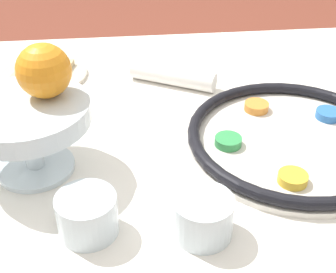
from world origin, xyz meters
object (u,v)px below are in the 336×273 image
fruit_stand (27,120)px  bread_plate (43,74)px  seder_plate (292,138)px  orange_fruit (44,71)px  cup_far (203,217)px  cup_mid (87,215)px  napkin_roll (171,76)px

fruit_stand → bread_plate: bearing=-85.7°
seder_plate → orange_fruit: size_ratio=4.37×
seder_plate → cup_far: (0.18, 0.18, 0.01)m
cup_mid → fruit_stand: bearing=-58.5°
cup_mid → orange_fruit: bearing=-71.6°
orange_fruit → seder_plate: bearing=179.3°
fruit_stand → cup_mid: 0.18m
fruit_stand → seder_plate: bearing=-177.4°
bread_plate → napkin_roll: 0.27m
orange_fruit → napkin_roll: (-0.21, -0.23, -0.14)m
seder_plate → bread_plate: (0.44, -0.30, -0.01)m
fruit_stand → cup_mid: size_ratio=2.36×
cup_mid → cup_far: 0.15m
orange_fruit → cup_mid: size_ratio=0.99×
seder_plate → cup_far: bearing=44.8°
seder_plate → cup_mid: cup_mid is taller
cup_far → fruit_stand: bearing=-34.3°
seder_plate → bread_plate: bearing=-34.0°
bread_plate → cup_far: size_ratio=2.28×
orange_fruit → napkin_roll: size_ratio=0.45×
orange_fruit → cup_far: size_ratio=0.99×
bread_plate → napkin_roll: bearing=166.9°
seder_plate → orange_fruit: 0.41m
cup_mid → seder_plate: bearing=-154.1°
bread_plate → cup_far: bearing=118.5°
seder_plate → cup_far: size_ratio=4.35×
seder_plate → cup_mid: 0.37m
orange_fruit → bread_plate: 0.33m
seder_plate → fruit_stand: bearing=2.6°
orange_fruit → bread_plate: size_ratio=0.44×
fruit_stand → cup_mid: (-0.09, 0.14, -0.06)m
orange_fruit → cup_mid: bearing=108.4°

